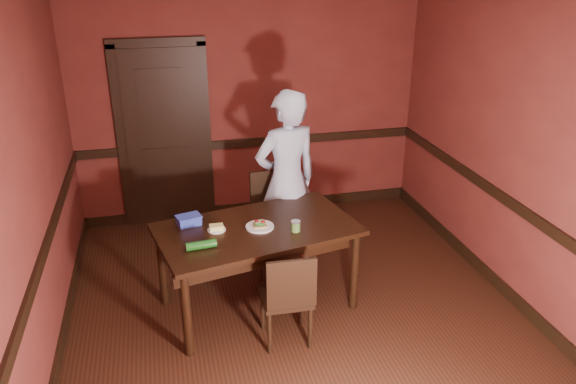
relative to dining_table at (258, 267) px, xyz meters
name	(u,v)px	position (x,y,z in m)	size (l,w,h in m)	color
floor	(297,314)	(0.30, -0.24, -0.40)	(4.00, 4.50, 0.01)	black
wall_back	(250,105)	(0.30, 2.01, 0.95)	(4.00, 0.02, 2.70)	maroon
wall_front	(424,356)	(0.30, -2.49, 0.95)	(4.00, 0.02, 2.70)	maroon
wall_left	(31,198)	(-1.70, -0.24, 0.95)	(0.02, 4.50, 2.70)	maroon
wall_right	(519,155)	(2.30, -0.24, 0.95)	(0.02, 4.50, 2.70)	maroon
dado_back	(251,143)	(0.30, 2.00, 0.50)	(4.00, 0.03, 0.10)	black
dado_left	(44,252)	(-1.68, -0.24, 0.50)	(0.03, 4.50, 0.10)	black
dado_right	(509,202)	(2.29, -0.24, 0.50)	(0.03, 4.50, 0.10)	black
baseboard_back	(253,207)	(0.30, 2.00, -0.34)	(4.00, 0.03, 0.12)	black
baseboard_left	(62,342)	(-1.68, -0.24, -0.34)	(0.03, 4.50, 0.12)	black
baseboard_right	(496,281)	(2.29, -0.24, -0.34)	(0.03, 4.50, 0.12)	black
door	(164,134)	(-0.70, 1.98, 0.69)	(1.05, 0.07, 2.20)	black
dining_table	(258,267)	(0.00, 0.00, 0.00)	(1.70, 0.95, 0.80)	black
chair_far	(276,225)	(0.30, 0.59, 0.10)	(0.47, 0.47, 1.00)	black
chair_near	(286,295)	(0.13, -0.53, 0.03)	(0.40, 0.40, 0.85)	black
person	(287,181)	(0.43, 0.68, 0.52)	(0.67, 0.44, 1.83)	silver
sandwich_plate	(260,226)	(0.02, -0.01, 0.42)	(0.25, 0.25, 0.06)	white
sauce_jar	(296,226)	(0.31, -0.15, 0.45)	(0.08, 0.08, 0.10)	#568237
cheese_saucer	(216,228)	(-0.35, 0.03, 0.42)	(0.16, 0.16, 0.05)	white
food_tub	(189,220)	(-0.57, 0.18, 0.44)	(0.24, 0.19, 0.09)	blue
wrapped_veg	(201,245)	(-0.50, -0.27, 0.43)	(0.07, 0.07, 0.25)	#145013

